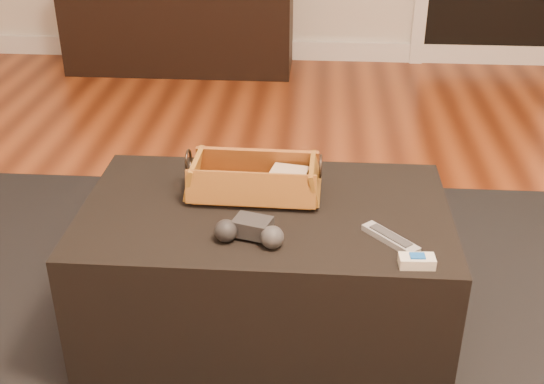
# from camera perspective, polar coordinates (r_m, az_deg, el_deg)

# --- Properties ---
(floor) EXTENTS (5.00, 5.50, 0.01)m
(floor) POSITION_cam_1_polar(r_m,az_deg,el_deg) (2.09, -3.55, -12.05)
(floor) COLOR brown
(floor) RESTS_ON ground
(baseboard) EXTENTS (5.00, 0.04, 0.12)m
(baseboard) POSITION_cam_1_polar(r_m,az_deg,el_deg) (4.50, 0.93, 11.80)
(baseboard) COLOR white
(baseboard) RESTS_ON floor
(media_cabinet) EXTENTS (1.36, 0.45, 0.53)m
(media_cabinet) POSITION_cam_1_polar(r_m,az_deg,el_deg) (4.31, -7.70, 13.65)
(media_cabinet) COLOR black
(media_cabinet) RESTS_ON floor
(area_rug) EXTENTS (2.60, 2.00, 0.01)m
(area_rug) POSITION_cam_1_polar(r_m,az_deg,el_deg) (2.06, -0.63, -12.38)
(area_rug) COLOR black
(area_rug) RESTS_ON floor
(ottoman) EXTENTS (1.00, 0.60, 0.42)m
(ottoman) POSITION_cam_1_polar(r_m,az_deg,el_deg) (1.96, -0.54, -6.65)
(ottoman) COLOR black
(ottoman) RESTS_ON area_rug
(tv_remote) EXTENTS (0.20, 0.06, 0.02)m
(tv_remote) POSITION_cam_1_polar(r_m,az_deg,el_deg) (1.90, -2.10, 0.25)
(tv_remote) COLOR black
(tv_remote) RESTS_ON wicker_basket
(cloth_bundle) EXTENTS (0.11, 0.09, 0.06)m
(cloth_bundle) POSITION_cam_1_polar(r_m,az_deg,el_deg) (1.91, 1.48, 1.15)
(cloth_bundle) COLOR tan
(cloth_bundle) RESTS_ON wicker_basket
(wicker_basket) EXTENTS (0.38, 0.20, 0.13)m
(wicker_basket) POSITION_cam_1_polar(r_m,az_deg,el_deg) (1.90, -1.50, 0.97)
(wicker_basket) COLOR #AF6027
(wicker_basket) RESTS_ON ottoman
(game_controller) EXTENTS (0.18, 0.12, 0.06)m
(game_controller) POSITION_cam_1_polar(r_m,az_deg,el_deg) (1.69, -1.82, -3.29)
(game_controller) COLOR #232325
(game_controller) RESTS_ON ottoman
(silver_remote) EXTENTS (0.14, 0.15, 0.02)m
(silver_remote) POSITION_cam_1_polar(r_m,az_deg,el_deg) (1.73, 9.88, -3.84)
(silver_remote) COLOR #A3A7AB
(silver_remote) RESTS_ON ottoman
(cream_gadget) EXTENTS (0.09, 0.05, 0.03)m
(cream_gadget) POSITION_cam_1_polar(r_m,az_deg,el_deg) (1.64, 12.02, -5.67)
(cream_gadget) COLOR beige
(cream_gadget) RESTS_ON ottoman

